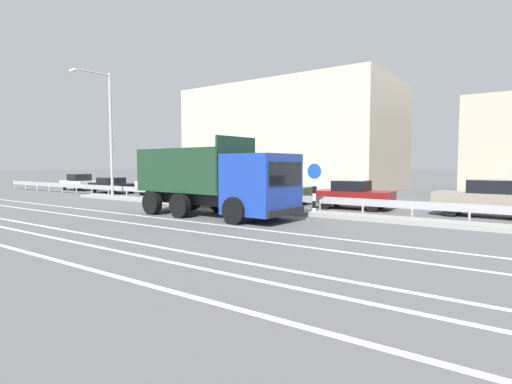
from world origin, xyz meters
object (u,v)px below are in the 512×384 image
Objects in this scene: median_road_sign at (314,188)px; street_lamp_0 at (108,128)px; dump_truck at (232,186)px; parked_car_5 at (353,195)px; parked_car_1 at (112,185)px; parked_car_6 at (490,199)px; parked_car_4 at (278,190)px; parked_car_3 at (218,189)px; parked_car_2 at (164,185)px; parked_car_0 at (79,182)px.

median_road_sign is 15.24m from street_lamp_0.
dump_truck reaches higher than parked_car_5.
median_road_sign is at bearing 83.84° from parked_car_1.
parked_car_4 is at bearing 91.36° from parked_car_6.
parked_car_5 is at bearing 83.93° from median_road_sign.
dump_truck is 2.01× the size of parked_car_3.
parked_car_2 is 5.37m from parked_car_3.
parked_car_3 is at bearing 157.06° from median_road_sign.
dump_truck is at bearing -135.99° from parked_car_3.
parked_car_5 is (9.43, -0.28, 0.04)m from parked_car_3.
parked_car_3 reaches higher than parked_car_1.
parked_car_5 is at bearing -86.18° from parked_car_0.
parked_car_2 is at bearing -84.12° from parked_car_0.
median_road_sign is at bearing 122.80° from parked_car_6.
parked_car_1 is 1.18× the size of parked_car_3.
parked_car_6 is at bearing -89.52° from parked_car_2.
dump_truck is 18.55m from parked_car_1.
parked_car_6 is at bearing 94.36° from parked_car_1.
street_lamp_0 reaches higher than parked_car_4.
parked_car_6 reaches higher than parked_car_1.
median_road_sign is at bearing 1.24° from street_lamp_0.
dump_truck is 1.76× the size of parked_car_6.
parked_car_6 is (6.42, 3.79, -0.43)m from median_road_sign.
parked_car_4 is (15.40, 0.68, 0.13)m from parked_car_1.
parked_car_0 is 0.89× the size of parked_car_1.
parked_car_1 is at bearing -89.62° from parked_car_0.
parked_car_2 is at bearing -118.10° from dump_truck.
dump_truck is 9.52m from parked_car_3.
median_road_sign reaches higher than parked_car_5.
dump_truck reaches higher than parked_car_0.
parked_car_0 is 0.91× the size of parked_car_6.
street_lamp_0 is 1.87× the size of parked_car_6.
median_road_sign is 3.61m from parked_car_5.
parked_car_1 is at bearing 144.05° from street_lamp_0.
dump_truck reaches higher than parked_car_1.
median_road_sign is 0.61× the size of parked_car_3.
parked_car_4 is 0.98× the size of parked_car_6.
parked_car_0 is 31.64m from parked_car_6.
parked_car_4 is at bearing -89.13° from parked_car_2.
parked_car_4 is at bearing -99.79° from parked_car_5.
parked_car_4 reaches higher than parked_car_0.
parked_car_0 is 0.90× the size of parked_car_2.
parked_car_1 is (-4.97, 3.60, -3.97)m from street_lamp_0.
parked_car_6 is at bearing -91.04° from parked_car_3.
street_lamp_0 is (-12.51, 2.57, 3.27)m from dump_truck.
dump_truck is 7.18m from parked_car_4.
street_lamp_0 reaches higher than parked_car_0.
parked_car_5 is 6.05m from parked_car_6.
parked_car_0 is 25.59m from parked_car_5.
median_road_sign is 0.52× the size of parked_car_1.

